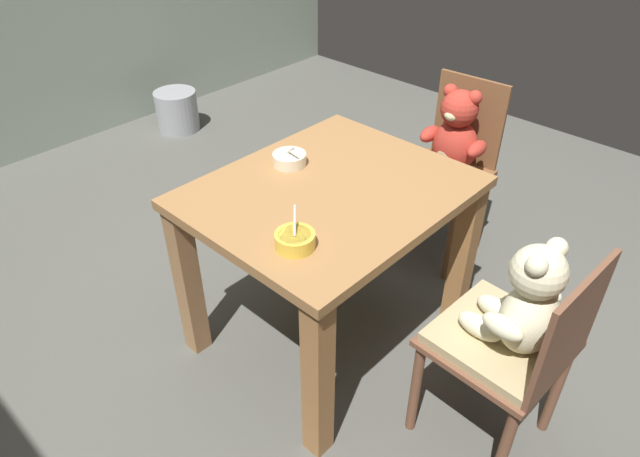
{
  "coord_description": "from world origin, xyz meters",
  "views": [
    {
      "loc": [
        -1.3,
        -1.17,
        1.81
      ],
      "look_at": [
        0.0,
        0.05,
        0.53
      ],
      "focal_mm": 31.72,
      "sensor_mm": 36.0,
      "label": 1
    }
  ],
  "objects": [
    {
      "name": "ground_plane",
      "position": [
        0.0,
        0.0,
        -0.02
      ],
      "size": [
        5.2,
        5.2,
        0.04
      ],
      "color": "#50504A"
    },
    {
      "name": "dining_table",
      "position": [
        0.0,
        0.0,
        0.59
      ],
      "size": [
        0.98,
        0.81,
        0.74
      ],
      "color": "olive",
      "rests_on": "ground_plane"
    },
    {
      "name": "teddy_chair_near_front",
      "position": [
        0.02,
        -0.77,
        0.56
      ],
      "size": [
        0.42,
        0.42,
        0.87
      ],
      "rotation": [
        0.0,
        0.0,
        1.53
      ],
      "color": "brown",
      "rests_on": "ground_plane"
    },
    {
      "name": "teddy_chair_near_right",
      "position": [
        0.86,
        0.0,
        0.58
      ],
      "size": [
        0.41,
        0.4,
        0.87
      ],
      "rotation": [
        0.0,
        0.0,
        3.21
      ],
      "color": "brown",
      "rests_on": "ground_plane"
    },
    {
      "name": "porridge_bowl_cream_far_center",
      "position": [
        0.02,
        0.23,
        0.76
      ],
      "size": [
        0.13,
        0.13,
        0.11
      ],
      "color": "beige",
      "rests_on": "dining_table"
    },
    {
      "name": "porridge_bowl_yellow_near_left",
      "position": [
        -0.33,
        -0.16,
        0.76
      ],
      "size": [
        0.13,
        0.13,
        0.11
      ],
      "color": "yellow",
      "rests_on": "dining_table"
    },
    {
      "name": "metal_pail",
      "position": [
        0.74,
        2.15,
        0.14
      ],
      "size": [
        0.29,
        0.29,
        0.28
      ],
      "primitive_type": "cylinder",
      "color": "#93969B",
      "rests_on": "ground_plane"
    }
  ]
}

